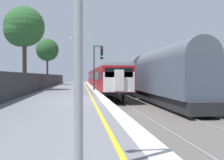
{
  "coord_description": "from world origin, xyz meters",
  "views": [
    {
      "loc": [
        -1.13,
        -16.68,
        1.51
      ],
      "look_at": [
        1.75,
        7.52,
        1.16
      ],
      "focal_mm": 42.7,
      "sensor_mm": 36.0,
      "label": 1
    }
  ],
  "objects_px": {
    "signal_gantry": "(97,62)",
    "background_tree_centre": "(47,51)",
    "commuter_train_at_platform": "(101,78)",
    "platform_lamp_far": "(80,68)",
    "platform_lamp_mid": "(80,58)",
    "background_tree_left": "(23,28)",
    "freight_train_adjacent_track": "(145,75)"
  },
  "relations": [
    {
      "from": "platform_lamp_far",
      "to": "background_tree_left",
      "type": "xyz_separation_m",
      "value": [
        -5.98,
        -23.36,
        3.39
      ]
    },
    {
      "from": "commuter_train_at_platform",
      "to": "signal_gantry",
      "type": "distance_m",
      "value": 13.16
    },
    {
      "from": "freight_train_adjacent_track",
      "to": "background_tree_centre",
      "type": "xyz_separation_m",
      "value": [
        -12.97,
        18.07,
        4.28
      ]
    },
    {
      "from": "background_tree_centre",
      "to": "signal_gantry",
      "type": "bearing_deg",
      "value": -67.6
    },
    {
      "from": "background_tree_centre",
      "to": "background_tree_left",
      "type": "bearing_deg",
      "value": -90.85
    },
    {
      "from": "platform_lamp_far",
      "to": "background_tree_centre",
      "type": "height_order",
      "value": "background_tree_centre"
    },
    {
      "from": "freight_train_adjacent_track",
      "to": "background_tree_left",
      "type": "height_order",
      "value": "background_tree_left"
    },
    {
      "from": "freight_train_adjacent_track",
      "to": "background_tree_centre",
      "type": "bearing_deg",
      "value": 125.68
    },
    {
      "from": "freight_train_adjacent_track",
      "to": "platform_lamp_far",
      "type": "height_order",
      "value": "platform_lamp_far"
    },
    {
      "from": "platform_lamp_mid",
      "to": "platform_lamp_far",
      "type": "xyz_separation_m",
      "value": [
        0.0,
        24.17,
        -0.19
      ]
    },
    {
      "from": "platform_lamp_mid",
      "to": "background_tree_left",
      "type": "distance_m",
      "value": 6.83
    },
    {
      "from": "signal_gantry",
      "to": "platform_lamp_mid",
      "type": "distance_m",
      "value": 2.04
    },
    {
      "from": "freight_train_adjacent_track",
      "to": "background_tree_centre",
      "type": "relative_size",
      "value": 3.75
    },
    {
      "from": "commuter_train_at_platform",
      "to": "background_tree_centre",
      "type": "distance_m",
      "value": 11.4
    },
    {
      "from": "commuter_train_at_platform",
      "to": "background_tree_left",
      "type": "height_order",
      "value": "background_tree_left"
    },
    {
      "from": "platform_lamp_far",
      "to": "platform_lamp_mid",
      "type": "bearing_deg",
      "value": -90.0
    },
    {
      "from": "freight_train_adjacent_track",
      "to": "background_tree_left",
      "type": "xyz_separation_m",
      "value": [
        -13.24,
        -0.24,
        4.89
      ]
    },
    {
      "from": "platform_lamp_mid",
      "to": "background_tree_left",
      "type": "height_order",
      "value": "background_tree_left"
    },
    {
      "from": "freight_train_adjacent_track",
      "to": "platform_lamp_mid",
      "type": "xyz_separation_m",
      "value": [
        -7.26,
        -1.04,
        1.69
      ]
    },
    {
      "from": "commuter_train_at_platform",
      "to": "background_tree_left",
      "type": "distance_m",
      "value": 16.86
    },
    {
      "from": "commuter_train_at_platform",
      "to": "signal_gantry",
      "type": "height_order",
      "value": "signal_gantry"
    },
    {
      "from": "signal_gantry",
      "to": "background_tree_centre",
      "type": "relative_size",
      "value": 0.61
    },
    {
      "from": "commuter_train_at_platform",
      "to": "platform_lamp_far",
      "type": "xyz_separation_m",
      "value": [
        -3.25,
        10.29,
        1.92
      ]
    },
    {
      "from": "signal_gantry",
      "to": "background_tree_centre",
      "type": "height_order",
      "value": "background_tree_centre"
    },
    {
      "from": "freight_train_adjacent_track",
      "to": "signal_gantry",
      "type": "xyz_separation_m",
      "value": [
        -5.47,
        -0.12,
        1.36
      ]
    },
    {
      "from": "commuter_train_at_platform",
      "to": "platform_lamp_far",
      "type": "relative_size",
      "value": 7.51
    },
    {
      "from": "platform_lamp_mid",
      "to": "background_tree_centre",
      "type": "distance_m",
      "value": 20.11
    },
    {
      "from": "signal_gantry",
      "to": "background_tree_left",
      "type": "distance_m",
      "value": 8.53
    },
    {
      "from": "platform_lamp_mid",
      "to": "background_tree_left",
      "type": "xyz_separation_m",
      "value": [
        -5.98,
        0.81,
        3.2
      ]
    },
    {
      "from": "freight_train_adjacent_track",
      "to": "signal_gantry",
      "type": "bearing_deg",
      "value": -178.7
    },
    {
      "from": "signal_gantry",
      "to": "background_tree_left",
      "type": "relative_size",
      "value": 0.55
    },
    {
      "from": "freight_train_adjacent_track",
      "to": "platform_lamp_mid",
      "type": "bearing_deg",
      "value": -171.81
    }
  ]
}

